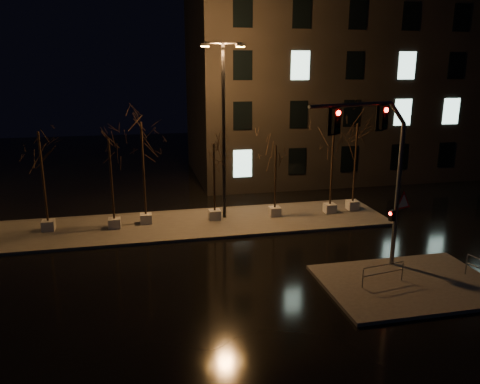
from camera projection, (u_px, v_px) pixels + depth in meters
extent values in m
plane|color=black|center=(214.00, 267.00, 20.91)|extent=(90.00, 90.00, 0.00)
cube|color=#413F3A|center=(197.00, 224.00, 26.55)|extent=(22.00, 5.00, 0.15)
cube|color=#413F3A|center=(409.00, 284.00, 19.14)|extent=(7.00, 5.00, 0.15)
cube|color=black|center=(344.00, 82.00, 38.87)|extent=(25.00, 12.00, 15.00)
cube|color=#B2B0A6|center=(48.00, 225.00, 25.18)|extent=(0.65, 0.65, 0.55)
cylinder|color=black|center=(43.00, 177.00, 24.49)|extent=(0.11, 0.11, 4.79)
cube|color=#B2B0A6|center=(115.00, 223.00, 25.54)|extent=(0.65, 0.65, 0.55)
cylinder|color=black|center=(111.00, 179.00, 24.90)|extent=(0.11, 0.11, 4.42)
cube|color=#B2B0A6|center=(146.00, 219.00, 26.32)|extent=(0.65, 0.65, 0.55)
cylinder|color=black|center=(143.00, 169.00, 25.58)|extent=(0.11, 0.11, 5.14)
cube|color=#B2B0A6|center=(215.00, 215.00, 27.01)|extent=(0.65, 0.65, 0.55)
cylinder|color=black|center=(214.00, 177.00, 26.44)|extent=(0.11, 0.11, 3.87)
cube|color=#B2B0A6|center=(275.00, 212.00, 27.60)|extent=(0.65, 0.65, 0.55)
cylinder|color=black|center=(275.00, 177.00, 27.06)|extent=(0.11, 0.11, 3.68)
cube|color=#B2B0A6|center=(330.00, 208.00, 28.28)|extent=(0.65, 0.65, 0.55)
cylinder|color=black|center=(332.00, 168.00, 27.64)|extent=(0.11, 0.11, 4.42)
cube|color=#B2B0A6|center=(352.00, 205.00, 28.93)|extent=(0.65, 0.65, 0.55)
cylinder|color=black|center=(355.00, 163.00, 28.24)|extent=(0.11, 0.11, 4.76)
cylinder|color=slate|center=(397.00, 196.00, 20.14)|extent=(0.19, 0.19, 6.26)
cylinder|color=slate|center=(352.00, 105.00, 17.64)|extent=(4.01, 1.46, 0.15)
cube|color=black|center=(383.00, 118.00, 18.63)|extent=(0.37, 0.32, 0.94)
cube|color=black|center=(336.00, 121.00, 17.39)|extent=(0.37, 0.32, 0.94)
cube|color=black|center=(392.00, 216.00, 20.24)|extent=(0.28, 0.25, 0.47)
cone|color=red|center=(403.00, 203.00, 20.33)|extent=(1.04, 0.37, 1.09)
sphere|color=#FF0C07|center=(405.00, 108.00, 19.18)|extent=(0.19, 0.19, 0.19)
cylinder|color=black|center=(224.00, 134.00, 26.19)|extent=(0.20, 0.20, 9.77)
cylinder|color=black|center=(223.00, 43.00, 24.93)|extent=(2.15, 0.23, 0.10)
cube|color=#FF9B32|center=(205.00, 46.00, 24.71)|extent=(0.50, 0.30, 0.20)
cube|color=#FF9B32|center=(240.00, 46.00, 25.22)|extent=(0.50, 0.30, 0.20)
cylinder|color=slate|center=(363.00, 279.00, 18.52)|extent=(0.04, 0.04, 0.79)
cylinder|color=slate|center=(402.00, 271.00, 19.21)|extent=(0.04, 0.04, 0.79)
cylinder|color=slate|center=(384.00, 265.00, 18.75)|extent=(1.92, 0.34, 0.04)
cylinder|color=slate|center=(383.00, 273.00, 18.84)|extent=(1.92, 0.34, 0.04)
cylinder|color=slate|center=(466.00, 265.00, 19.78)|extent=(0.05, 0.05, 0.86)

